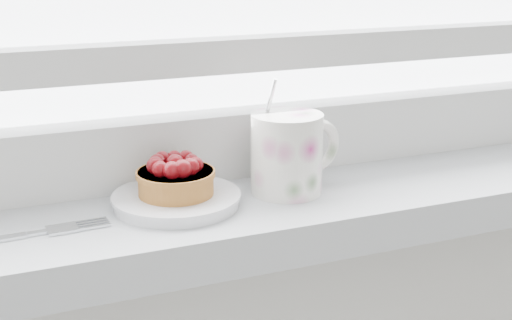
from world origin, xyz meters
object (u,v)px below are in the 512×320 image
floral_mug (289,151)px  raspberry_tart (175,176)px  saucer (176,200)px  fork (9,238)px

floral_mug → raspberry_tart: bearing=178.1°
saucer → fork: 0.16m
saucer → fork: (-0.16, -0.02, -0.00)m
fork → saucer: bearing=8.3°
floral_mug → fork: size_ratio=0.68×
raspberry_tart → floral_mug: size_ratio=0.65×
floral_mug → saucer: bearing=177.9°
raspberry_tart → saucer: bearing=53.6°
saucer → floral_mug: size_ratio=1.06×
saucer → raspberry_tart: raspberry_tart is taller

